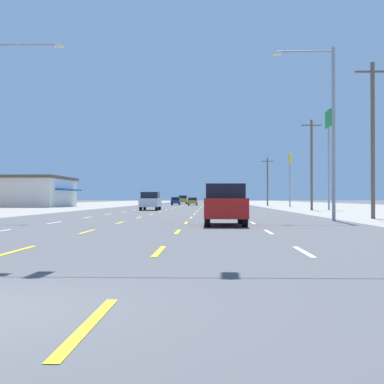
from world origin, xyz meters
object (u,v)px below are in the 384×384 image
suv_inner_right_nearest (225,204)px  hatchback_inner_left_midfar (176,201)px  sedan_center_turn_mid (193,201)px  suv_inner_left_far (183,200)px  streetlight_right_row_0 (328,121)px  pole_sign_right_row_1 (329,132)px  pole_sign_right_row_2 (290,167)px  suv_inner_left_near (150,201)px

suv_inner_right_nearest → hatchback_inner_left_midfar: suv_inner_right_nearest is taller
sedan_center_turn_mid → suv_inner_left_far: 25.56m
sedan_center_turn_mid → hatchback_inner_left_midfar: hatchback_inner_left_midfar is taller
suv_inner_left_far → streetlight_right_row_0: bearing=-82.1°
pole_sign_right_row_1 → pole_sign_right_row_2: bearing=92.2°
suv_inner_right_nearest → suv_inner_left_near: bearing=102.7°
suv_inner_left_far → pole_sign_right_row_1: (19.80, -64.92, 7.78)m
suv_inner_right_nearest → suv_inner_left_far: same height
hatchback_inner_left_midfar → suv_inner_left_far: 22.18m
suv_inner_left_far → pole_sign_right_row_2: pole_sign_right_row_2 is taller
suv_inner_right_nearest → sedan_center_turn_mid: 74.49m
suv_inner_left_near → suv_inner_right_nearest: bearing=-77.3°
suv_inner_left_near → pole_sign_right_row_1: bearing=8.7°
pole_sign_right_row_1 → streetlight_right_row_0: bearing=-102.7°
suv_inner_right_nearest → pole_sign_right_row_1: (12.78, 34.83, 7.78)m
sedan_center_turn_mid → pole_sign_right_row_2: 23.36m
suv_inner_left_far → pole_sign_right_row_1: bearing=-73.0°
suv_inner_right_nearest → streetlight_right_row_0: 9.30m
suv_inner_left_far → pole_sign_right_row_1: 68.32m
sedan_center_turn_mid → pole_sign_right_row_1: 43.68m
sedan_center_turn_mid → hatchback_inner_left_midfar: (-3.40, 3.19, 0.03)m
hatchback_inner_left_midfar → pole_sign_right_row_1: size_ratio=0.35×
suv_inner_left_near → pole_sign_right_row_2: 32.87m
pole_sign_right_row_1 → streetlight_right_row_0: 30.53m
suv_inner_left_near → hatchback_inner_left_midfar: size_ratio=1.26×
sedan_center_turn_mid → pole_sign_right_row_2: size_ratio=0.54×
suv_inner_left_near → hatchback_inner_left_midfar: suv_inner_left_near is taller
pole_sign_right_row_2 → streetlight_right_row_0: bearing=-96.3°
sedan_center_turn_mid → suv_inner_left_far: suv_inner_left_far is taller
hatchback_inner_left_midfar → pole_sign_right_row_2: (19.21, -19.51, 5.42)m
sedan_center_turn_mid → suv_inner_left_far: (-3.11, 25.37, 0.27)m
suv_inner_left_near → suv_inner_left_far: bearing=89.9°
suv_inner_left_near → sedan_center_turn_mid: (3.24, 42.60, -0.27)m
sedan_center_turn_mid → suv_inner_right_nearest: bearing=-87.0°
hatchback_inner_left_midfar → suv_inner_left_near: bearing=-89.8°
suv_inner_left_near → sedan_center_turn_mid: 42.72m
suv_inner_left_far → streetlight_right_row_0: 95.58m
suv_inner_right_nearest → suv_inner_left_far: size_ratio=1.00×
suv_inner_left_near → hatchback_inner_left_midfar: 45.79m
suv_inner_left_near → pole_sign_right_row_1: (19.94, 3.04, 7.78)m
hatchback_inner_left_midfar → streetlight_right_row_0: 73.78m
suv_inner_right_nearest → streetlight_right_row_0: size_ratio=0.49×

